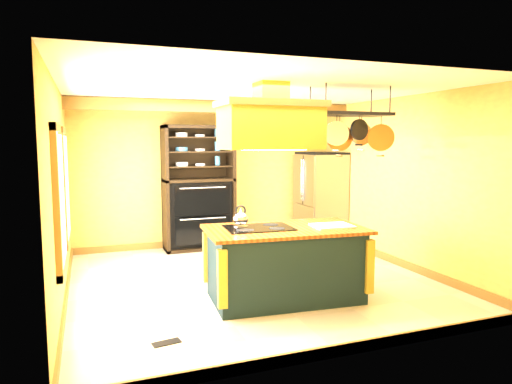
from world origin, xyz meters
TOP-DOWN VIEW (x-y plane):
  - floor at (0.00, 0.00)m, footprint 5.00×5.00m
  - ceiling at (0.00, 0.00)m, footprint 5.00×5.00m
  - wall_back at (0.00, 2.50)m, footprint 5.00×0.02m
  - wall_front at (0.00, -2.50)m, footprint 5.00×0.02m
  - wall_left at (-2.50, 0.00)m, footprint 0.02×5.00m
  - wall_right at (2.50, 0.00)m, footprint 0.02×5.00m
  - ceiling_beam at (0.00, 1.70)m, footprint 5.00×0.15m
  - window_near at (-2.47, -0.80)m, footprint 0.06×1.06m
  - window_far at (-2.47, 0.60)m, footprint 0.06×1.06m
  - kitchen_island at (0.12, -0.86)m, footprint 2.05×1.25m
  - range_hood at (-0.08, -0.87)m, footprint 1.26×0.71m
  - pot_rack at (1.04, -0.87)m, footprint 1.14×0.52m
  - refrigerator at (2.10, 1.87)m, footprint 0.76×0.89m
  - hutch at (-0.25, 2.25)m, footprint 1.29×0.59m
  - floor_register at (-1.50, -1.64)m, footprint 0.30×0.16m

SIDE VIEW (x-z plane):
  - floor at x=0.00m, z-range 0.00..0.00m
  - floor_register at x=-1.50m, z-range 0.00..0.01m
  - kitchen_island at x=0.12m, z-range -0.09..1.02m
  - refrigerator at x=2.10m, z-range -0.02..1.72m
  - hutch at x=-0.25m, z-range -0.26..2.03m
  - wall_back at x=0.00m, z-range 0.00..2.70m
  - wall_front at x=0.00m, z-range 0.00..2.70m
  - wall_left at x=-2.50m, z-range 0.00..2.70m
  - wall_right at x=2.50m, z-range 0.00..2.70m
  - window_near at x=-2.47m, z-range 0.62..2.18m
  - window_far at x=-2.47m, z-range 0.62..2.18m
  - pot_rack at x=1.04m, z-range 1.81..2.64m
  - range_hood at x=-0.08m, z-range 1.82..2.62m
  - ceiling_beam at x=0.00m, z-range 2.49..2.69m
  - ceiling at x=0.00m, z-range 2.70..2.70m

